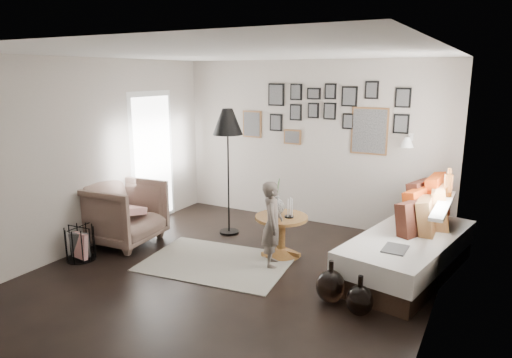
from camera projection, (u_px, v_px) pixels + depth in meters
The scene contains 23 objects.
ground at pixel (233, 275), 5.53m from camera, with size 4.80×4.80×0.00m, color black.
wall_back at pixel (310, 143), 7.29m from camera, with size 4.50×4.50×0.00m, color #A99F94.
wall_front at pixel (52, 232), 3.19m from camera, with size 4.50×4.50×0.00m, color #A99F94.
wall_left at pixel (92, 154), 6.29m from camera, with size 4.80×4.80×0.00m, color #A99F94.
wall_right at pixel (440, 194), 4.19m from camera, with size 4.80×4.80×0.00m, color #A99F94.
ceiling at pixel (230, 53), 4.95m from camera, with size 4.80×4.80×0.00m, color white.
door_left at pixel (153, 158), 7.36m from camera, with size 0.00×2.14×2.14m.
window_right at pixel (445, 198), 5.46m from camera, with size 0.15×1.32×1.30m.
gallery_wall at pixel (328, 116), 7.05m from camera, with size 2.74×0.03×1.08m.
wall_sconce at pixel (407, 142), 6.31m from camera, with size 0.18×0.36×0.16m.
rug at pixel (217, 262), 5.88m from camera, with size 1.82×1.27×0.01m, color silver.
pedestal_table at pixel (281, 237), 6.08m from camera, with size 0.70×0.70×0.55m.
vase at pixel (277, 204), 6.04m from camera, with size 0.20×0.20×0.50m.
candles at pixel (289, 208), 5.94m from camera, with size 0.12×0.12×0.26m.
daybed at pixel (410, 244), 5.57m from camera, with size 1.35×2.34×1.09m.
magazine_on_daybed at pixel (395, 249), 5.00m from camera, with size 0.24×0.33×0.02m, color black.
armchair at pixel (123, 213), 6.50m from camera, with size 0.95×0.98×0.89m, color brown.
armchair_cushion at pixel (127, 210), 6.52m from camera, with size 0.40×0.40×0.10m, color silver.
floor_lamp at pixel (228, 127), 6.63m from camera, with size 0.44×0.44×1.89m.
magazine_basket at pixel (80, 244), 5.95m from camera, with size 0.38×0.38×0.45m.
demijohn_large at pixel (330, 286), 4.84m from camera, with size 0.31×0.31×0.47m.
demijohn_small at pixel (359, 300), 4.58m from camera, with size 0.27×0.27×0.43m.
child at pixel (272, 224), 5.70m from camera, with size 0.40×0.26×1.10m, color #564B44.
Camera 1 is at (2.70, -4.37, 2.38)m, focal length 32.00 mm.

